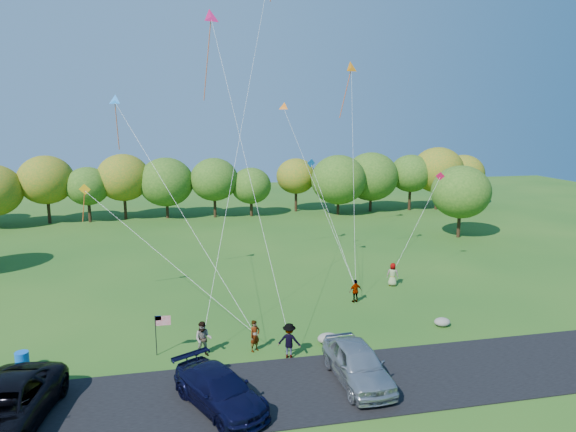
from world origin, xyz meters
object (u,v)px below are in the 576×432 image
object	(u,v)px
minivan_silver	(357,363)
flyer_a	(255,336)
flyer_b	(203,339)
flyer_e	(393,274)
minivan_navy	(220,390)
flyer_d	(356,291)
trash_barrel	(22,361)
minivan_dark	(3,408)
flyer_c	(289,341)

from	to	relation	value
minivan_silver	flyer_a	world-z (taller)	minivan_silver
flyer_b	flyer_e	size ratio (longest dim) A/B	1.08
minivan_navy	flyer_d	xyz separation A→B (m)	(9.97, 10.97, -0.05)
minivan_navy	trash_barrel	world-z (taller)	minivan_navy
minivan_dark	flyer_a	xyz separation A→B (m)	(10.82, 4.98, -0.13)
flyer_c	flyer_d	size ratio (longest dim) A/B	1.18
minivan_navy	flyer_b	bearing A→B (deg)	67.81
flyer_c	flyer_e	world-z (taller)	flyer_c
flyer_c	flyer_e	xyz separation A→B (m)	(9.89, 9.68, -0.07)
flyer_a	flyer_e	bearing A→B (deg)	3.34
flyer_e	flyer_d	bearing A→B (deg)	61.06
minivan_navy	flyer_c	bearing A→B (deg)	18.32
minivan_navy	minivan_silver	bearing A→B (deg)	-20.03
flyer_c	trash_barrel	size ratio (longest dim) A/B	1.92
minivan_navy	flyer_c	world-z (taller)	flyer_c
minivan_dark	flyer_d	distance (m)	21.47
minivan_navy	flyer_b	distance (m)	5.12
minivan_dark	minivan_navy	bearing A→B (deg)	7.63
minivan_silver	trash_barrel	world-z (taller)	minivan_silver
flyer_a	flyer_d	xyz separation A→B (m)	(7.70, 5.88, -0.07)
minivan_dark	flyer_c	size ratio (longest dim) A/B	3.61
minivan_dark	minivan_silver	distance (m)	15.08
flyer_c	flyer_e	distance (m)	13.84
minivan_dark	flyer_e	xyz separation A→B (m)	(22.35, 13.56, -0.13)
flyer_a	minivan_navy	bearing A→B (deg)	-147.28
minivan_dark	minivan_navy	size ratio (longest dim) A/B	1.25
minivan_navy	flyer_a	distance (m)	5.57
minivan_silver	flyer_b	world-z (taller)	minivan_silver
flyer_d	minivan_navy	bearing A→B (deg)	36.57
minivan_navy	flyer_c	xyz separation A→B (m)	(3.91, 3.99, 0.09)
minivan_silver	flyer_a	distance (m)	6.02
minivan_navy	trash_barrel	bearing A→B (deg)	122.91
minivan_silver	trash_barrel	distance (m)	16.45
minivan_silver	flyer_d	xyz separation A→B (m)	(3.45, 10.14, -0.18)
trash_barrel	flyer_b	bearing A→B (deg)	-1.44
flyer_e	trash_barrel	xyz separation A→B (m)	(-23.10, -8.35, -0.38)
flyer_e	trash_barrel	distance (m)	24.56
minivan_navy	flyer_e	bearing A→B (deg)	17.46
minivan_dark	minivan_navy	world-z (taller)	minivan_dark
minivan_navy	flyer_a	xyz separation A→B (m)	(2.27, 5.09, 0.02)
minivan_dark	flyer_e	bearing A→B (deg)	39.62
flyer_b	minivan_dark	bearing A→B (deg)	-136.06
minivan_navy	flyer_e	xyz separation A→B (m)	(13.80, 13.67, 0.02)
minivan_dark	flyer_b	bearing A→B (deg)	40.04
flyer_a	trash_barrel	xyz separation A→B (m)	(-11.56, 0.23, -0.38)
flyer_d	minivan_dark	bearing A→B (deg)	19.23
flyer_b	trash_barrel	world-z (taller)	flyer_b
minivan_dark	flyer_b	world-z (taller)	minivan_dark
flyer_e	trash_barrel	bearing A→B (deg)	45.75
minivan_silver	flyer_b	bearing A→B (deg)	146.15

